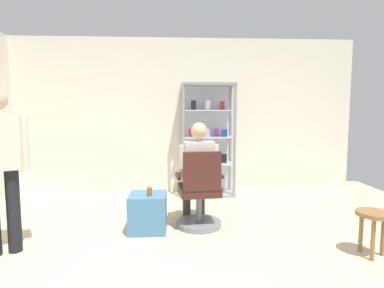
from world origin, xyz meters
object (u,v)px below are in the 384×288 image
Objects in this scene: office_chair at (200,196)px; tea_glass at (149,192)px; standing_customer at (0,161)px; wooden_stool at (373,221)px; display_cabinet_main at (207,139)px; seated_shopkeeper at (197,168)px; storage_crate at (148,212)px.

office_chair is 9.06× the size of tea_glass.
office_chair is at bearing 16.59° from standing_customer.
wooden_stool is (2.23, -0.70, -0.14)m from tea_glass.
standing_customer is at bearing -135.92° from display_cabinet_main.
tea_glass is at bearing -152.49° from seated_shopkeeper.
display_cabinet_main reaches higher than standing_customer.
tea_glass reaches higher than wooden_stool.
seated_shopkeeper is 12.17× the size of tea_glass.
wooden_stool is at bearing -3.76° from standing_customer.
storage_crate is 2.39m from wooden_stool.
storage_crate is at bearing 108.85° from tea_glass.
tea_glass is at bearing -71.15° from storage_crate.
wooden_stool is (1.65, -1.00, -0.36)m from seated_shopkeeper.
display_cabinet_main is 1.47× the size of seated_shopkeeper.
storage_crate is (-0.62, -0.06, -0.17)m from office_chair.
seated_shopkeeper reaches higher than office_chair.
display_cabinet_main reaches higher than tea_glass.
office_chair is 0.65m from storage_crate.
seated_shopkeeper is at bearing 148.87° from wooden_stool.
seated_shopkeeper is 1.96m from wooden_stool.
office_chair is at bearing 13.15° from tea_glass.
seated_shopkeeper is at bearing 27.51° from tea_glass.
tea_glass is 0.24× the size of wooden_stool.
display_cabinet_main is 3.14m from standing_customer.
office_chair is at bearing -84.18° from seated_shopkeeper.
seated_shopkeeper is 0.69m from tea_glass.
seated_shopkeeper reaches higher than tea_glass.
tea_glass is (-0.85, -1.73, -0.47)m from display_cabinet_main.
storage_crate is 0.27× the size of standing_customer.
display_cabinet_main is 4.28× the size of storage_crate.
seated_shopkeeper is 2.90× the size of storage_crate.
storage_crate is at bearing -160.29° from seated_shopkeeper.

